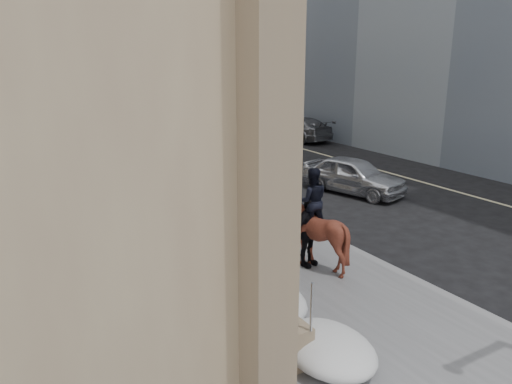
% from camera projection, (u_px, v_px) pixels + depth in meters
% --- Properties ---
extents(ground, '(140.00, 140.00, 0.00)m').
position_uv_depth(ground, '(321.00, 303.00, 11.31)').
color(ground, black).
rests_on(ground, ground).
extents(sidewalk, '(5.00, 80.00, 0.12)m').
position_uv_depth(sidewalk, '(164.00, 195.00, 19.58)').
color(sidewalk, '#5A5A5D').
rests_on(sidewalk, ground).
extents(curb, '(0.24, 80.00, 0.12)m').
position_uv_depth(curb, '(224.00, 186.00, 20.86)').
color(curb, slate).
rests_on(curb, ground).
extents(lane_line, '(0.15, 70.00, 0.01)m').
position_uv_depth(lane_line, '(365.00, 166.00, 24.73)').
color(lane_line, '#BFB78C').
rests_on(lane_line, ground).
extents(far_podium, '(2.00, 80.00, 4.00)m').
position_uv_depth(far_podium, '(438.00, 119.00, 26.63)').
color(far_podium, '#877257').
rests_on(far_podium, ground).
extents(streetlight_mid, '(1.71, 0.24, 8.00)m').
position_uv_depth(streetlight_mid, '(185.00, 72.00, 23.01)').
color(streetlight_mid, '#2D2D30').
rests_on(streetlight_mid, ground).
extents(streetlight_far, '(1.71, 0.24, 8.00)m').
position_uv_depth(streetlight_far, '(87.00, 63.00, 39.58)').
color(streetlight_far, '#2D2D30').
rests_on(streetlight_far, ground).
extents(traffic_signal, '(4.10, 0.22, 6.00)m').
position_uv_depth(traffic_signal, '(122.00, 78.00, 29.47)').
color(traffic_signal, '#2D2D30').
rests_on(traffic_signal, ground).
extents(snow_bank, '(1.70, 18.10, 0.76)m').
position_uv_depth(snow_bank, '(144.00, 203.00, 17.21)').
color(snow_bank, silver).
rests_on(snow_bank, sidewalk).
extents(mounted_horse_left, '(1.95, 2.87, 2.77)m').
position_uv_depth(mounted_horse_left, '(232.00, 220.00, 12.94)').
color(mounted_horse_left, '#4D2E17').
rests_on(mounted_horse_left, sidewalk).
extents(mounted_horse_right, '(2.05, 2.14, 2.59)m').
position_uv_depth(mounted_horse_right, '(314.00, 228.00, 12.69)').
color(mounted_horse_right, '#522217').
rests_on(mounted_horse_right, sidewalk).
extents(pedestrian, '(1.16, 0.69, 1.86)m').
position_uv_depth(pedestrian, '(308.00, 232.00, 12.78)').
color(pedestrian, black).
rests_on(pedestrian, sidewalk).
extents(car_silver, '(2.86, 4.61, 1.46)m').
position_uv_depth(car_silver, '(353.00, 175.00, 19.92)').
color(car_silver, silver).
rests_on(car_silver, ground).
extents(car_grey, '(2.56, 5.24, 1.47)m').
position_uv_depth(car_grey, '(298.00, 129.00, 31.87)').
color(car_grey, '#56585D').
rests_on(car_grey, ground).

